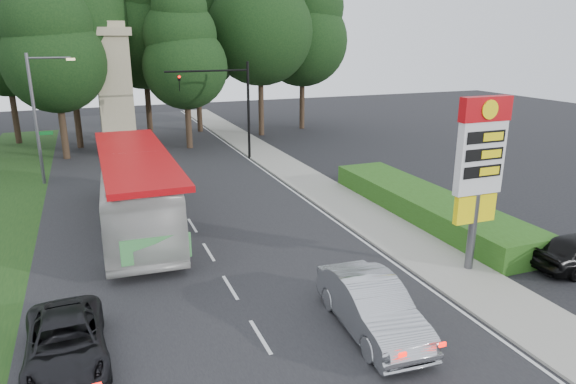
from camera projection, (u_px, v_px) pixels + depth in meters
name	position (u px, v px, depth m)	size (l,w,h in m)	color
ground	(266.00, 346.00, 15.37)	(120.00, 120.00, 0.00)	black
road_surface	(188.00, 219.00, 26.06)	(14.00, 80.00, 0.02)	black
sidewalk_right	(338.00, 200.00, 29.02)	(3.00, 80.00, 0.12)	gray
hedge	(426.00, 205.00, 26.35)	(3.00, 14.00, 1.20)	#234A13
gas_station_pylon	(480.00, 161.00, 19.08)	(2.10, 0.45, 6.85)	#59595E
traffic_signal_mast	(231.00, 97.00, 37.39)	(6.10, 0.35, 7.20)	black
streetlight_signs	(38.00, 113.00, 31.24)	(2.75, 0.98, 8.00)	#59595E
monument	(115.00, 88.00, 39.92)	(3.00, 3.00, 10.05)	tan
tree_west_near	(1.00, 23.00, 41.93)	(8.40, 8.40, 16.50)	#2D2116
tree_center_right	(141.00, 11.00, 43.71)	(9.24, 9.24, 18.15)	#2D2116
tree_east_near	(195.00, 28.00, 47.63)	(8.12, 8.12, 15.95)	#2D2116
tree_east_mid	(260.00, 8.00, 45.34)	(9.52, 9.52, 18.70)	#2D2116
tree_far_east	(303.00, 21.00, 49.16)	(8.68, 8.68, 17.05)	#2D2116
tree_monument_left	(52.00, 40.00, 36.59)	(7.28, 7.28, 14.30)	#2D2116
tree_monument_right	(184.00, 49.00, 40.56)	(6.72, 6.72, 13.20)	#2D2116
transit_bus	(137.00, 190.00, 24.65)	(3.05, 13.05, 3.63)	beige
sedan_silver	(372.00, 306.00, 15.97)	(1.80, 5.16, 1.70)	#A5A8AD
suv_charcoal	(66.00, 342.00, 14.42)	(2.17, 4.71, 1.31)	black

